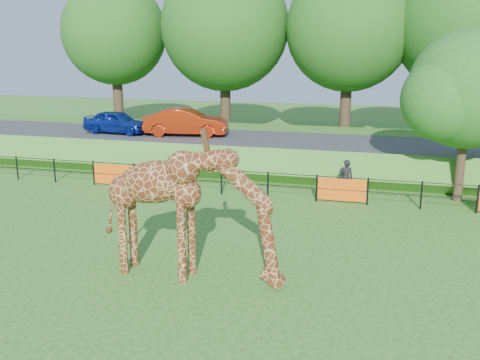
{
  "coord_description": "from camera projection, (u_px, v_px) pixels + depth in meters",
  "views": [
    {
      "loc": [
        4.43,
        -12.78,
        6.11
      ],
      "look_at": [
        0.18,
        2.94,
        2.0
      ],
      "focal_mm": 40.0,
      "sensor_mm": 36.0,
      "label": 1
    }
  ],
  "objects": [
    {
      "name": "ground",
      "position": [
        206.0,
        276.0,
        14.58
      ],
      "size": [
        90.0,
        90.0,
        0.0
      ],
      "primitive_type": "plane",
      "color": "#256419",
      "rests_on": "ground"
    },
    {
      "name": "giraffe",
      "position": [
        191.0,
        214.0,
        14.03
      ],
      "size": [
        5.13,
        1.18,
        3.64
      ],
      "primitive_type": null,
      "rotation": [
        0.0,
        0.0,
        -0.05
      ],
      "color": "#592912",
      "rests_on": "ground"
    },
    {
      "name": "perimeter_fence",
      "position": [
        268.0,
        185.0,
        21.93
      ],
      "size": [
        28.07,
        0.1,
        1.1
      ],
      "primitive_type": null,
      "color": "black",
      "rests_on": "ground"
    },
    {
      "name": "embankment",
      "position": [
        297.0,
        149.0,
        28.93
      ],
      "size": [
        40.0,
        9.0,
        1.3
      ],
      "primitive_type": "cube",
      "color": "#256419",
      "rests_on": "ground"
    },
    {
      "name": "road",
      "position": [
        293.0,
        141.0,
        27.35
      ],
      "size": [
        40.0,
        5.0,
        0.12
      ],
      "primitive_type": "cube",
      "color": "#333235",
      "rests_on": "embankment"
    },
    {
      "name": "car_blue",
      "position": [
        117.0,
        122.0,
        29.19
      ],
      "size": [
        3.78,
        1.78,
        1.25
      ],
      "primitive_type": "imported",
      "rotation": [
        0.0,
        0.0,
        1.49
      ],
      "color": "#132D9D",
      "rests_on": "road"
    },
    {
      "name": "car_red",
      "position": [
        186.0,
        122.0,
        28.44
      ],
      "size": [
        4.6,
        2.21,
        1.45
      ],
      "primitive_type": "imported",
      "rotation": [
        0.0,
        0.0,
        1.73
      ],
      "color": "#A6270B",
      "rests_on": "road"
    },
    {
      "name": "visitor",
      "position": [
        346.0,
        178.0,
        22.05
      ],
      "size": [
        0.61,
        0.44,
        1.57
      ],
      "primitive_type": "imported",
      "rotation": [
        0.0,
        0.0,
        3.26
      ],
      "color": "black",
      "rests_on": "ground"
    },
    {
      "name": "tree_east",
      "position": [
        470.0,
        94.0,
        20.62
      ],
      "size": [
        5.4,
        4.71,
        6.76
      ],
      "color": "#312116",
      "rests_on": "ground"
    },
    {
      "name": "bg_tree_line",
      "position": [
        347.0,
        27.0,
        32.93
      ],
      "size": [
        37.3,
        8.8,
        11.82
      ],
      "color": "#312116",
      "rests_on": "ground"
    }
  ]
}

